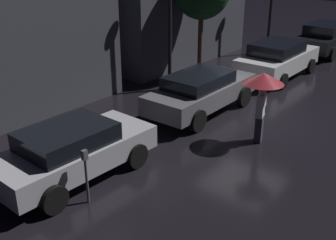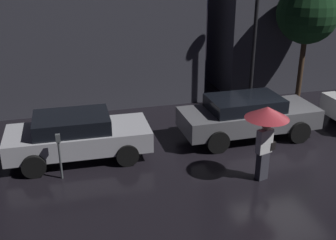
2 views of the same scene
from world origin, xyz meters
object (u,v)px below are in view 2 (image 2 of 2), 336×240
at_px(parked_car_silver, 77,135).
at_px(parked_car_grey, 248,115).
at_px(street_lamp_near, 256,18).
at_px(pedestrian_with_umbrella, 267,121).
at_px(parking_meter, 59,152).

relative_size(parked_car_silver, parked_car_grey, 0.93).
relative_size(parked_car_silver, street_lamp_near, 0.83).
height_order(pedestrian_with_umbrella, parking_meter, pedestrian_with_umbrella).
relative_size(pedestrian_with_umbrella, parking_meter, 1.59).
xyz_separation_m(parked_car_grey, parking_meter, (-5.94, -1.19, 0.05)).
distance_m(pedestrian_with_umbrella, street_lamp_near, 5.58).
height_order(parked_car_silver, street_lamp_near, street_lamp_near).
bearing_deg(parking_meter, pedestrian_with_umbrella, -15.33).
height_order(parked_car_silver, parking_meter, parked_car_silver).
height_order(parking_meter, street_lamp_near, street_lamp_near).
bearing_deg(parking_meter, parked_car_silver, 64.61).
relative_size(pedestrian_with_umbrella, street_lamp_near, 0.42).
bearing_deg(parked_car_silver, street_lamp_near, 21.17).
bearing_deg(parked_car_grey, parked_car_silver, 179.98).
relative_size(parking_meter, street_lamp_near, 0.26).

